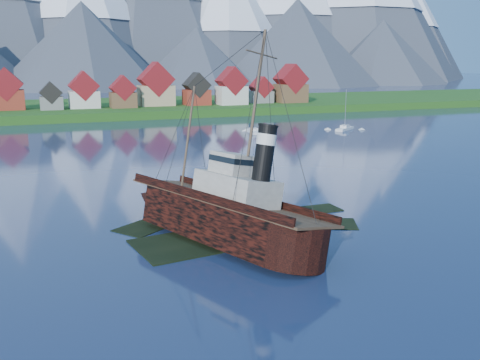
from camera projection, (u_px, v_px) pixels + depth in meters
name	position (u px, v px, depth m)	size (l,w,h in m)	color
ground	(231.00, 232.00, 65.33)	(1400.00, 1400.00, 0.00)	#192748
shoal	(238.00, 228.00, 67.99)	(31.71, 21.24, 1.14)	black
shore_bank	(86.00, 112.00, 219.75)	(600.00, 80.00, 3.20)	#174212
seawall	(98.00, 121.00, 185.23)	(600.00, 2.50, 2.00)	#3F3D38
tugboat_wreck	(216.00, 211.00, 62.96)	(7.48, 32.23, 25.54)	black
sailboat_d	(345.00, 129.00, 161.99)	(8.91, 7.40, 12.74)	silver
sailboat_e	(253.00, 132.00, 156.06)	(3.98, 10.03, 11.33)	silver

